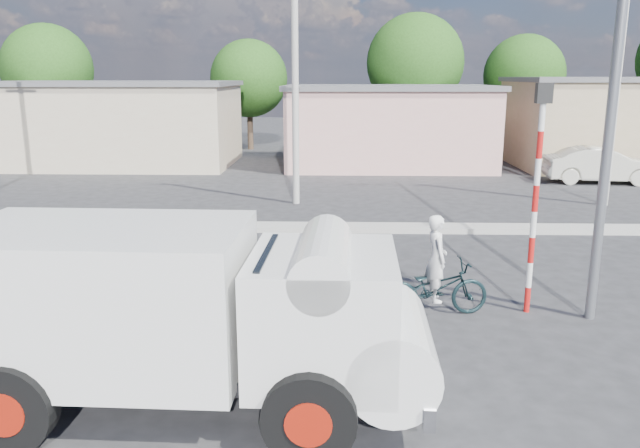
{
  "coord_description": "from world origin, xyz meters",
  "views": [
    {
      "loc": [
        -0.5,
        -10.05,
        4.48
      ],
      "look_at": [
        -0.89,
        3.31,
        1.3
      ],
      "focal_mm": 35.0,
      "sensor_mm": 36.0,
      "label": 1
    }
  ],
  "objects_px": {
    "car_cream": "(601,165)",
    "streetlight": "(609,47)",
    "bicycle": "(435,288)",
    "cyclist": "(436,273)",
    "traffic_pole": "(537,180)",
    "truck": "(195,312)"
  },
  "relations": [
    {
      "from": "bicycle",
      "to": "car_cream",
      "type": "height_order",
      "value": "car_cream"
    },
    {
      "from": "truck",
      "to": "cyclist",
      "type": "bearing_deg",
      "value": 45.51
    },
    {
      "from": "truck",
      "to": "traffic_pole",
      "type": "relative_size",
      "value": 1.45
    },
    {
      "from": "streetlight",
      "to": "car_cream",
      "type": "bearing_deg",
      "value": 67.01
    },
    {
      "from": "bicycle",
      "to": "cyclist",
      "type": "bearing_deg",
      "value": -0.0
    },
    {
      "from": "streetlight",
      "to": "truck",
      "type": "bearing_deg",
      "value": -151.64
    },
    {
      "from": "car_cream",
      "to": "truck",
      "type": "bearing_deg",
      "value": 150.92
    },
    {
      "from": "truck",
      "to": "bicycle",
      "type": "bearing_deg",
      "value": 45.51
    },
    {
      "from": "car_cream",
      "to": "traffic_pole",
      "type": "xyz_separation_m",
      "value": [
        -7.55,
        -15.28,
        1.83
      ]
    },
    {
      "from": "cyclist",
      "to": "traffic_pole",
      "type": "xyz_separation_m",
      "value": [
        1.83,
        0.22,
        1.76
      ]
    },
    {
      "from": "cyclist",
      "to": "truck",
      "type": "bearing_deg",
      "value": 125.0
    },
    {
      "from": "bicycle",
      "to": "truck",
      "type": "bearing_deg",
      "value": 125.0
    },
    {
      "from": "cyclist",
      "to": "car_cream",
      "type": "relative_size",
      "value": 0.36
    },
    {
      "from": "cyclist",
      "to": "traffic_pole",
      "type": "relative_size",
      "value": 0.38
    },
    {
      "from": "cyclist",
      "to": "streetlight",
      "type": "bearing_deg",
      "value": -100.51
    },
    {
      "from": "traffic_pole",
      "to": "cyclist",
      "type": "bearing_deg",
      "value": -173.2
    },
    {
      "from": "car_cream",
      "to": "streetlight",
      "type": "bearing_deg",
      "value": 162.45
    },
    {
      "from": "bicycle",
      "to": "streetlight",
      "type": "xyz_separation_m",
      "value": [
        2.77,
        -0.08,
        4.42
      ]
    },
    {
      "from": "car_cream",
      "to": "traffic_pole",
      "type": "relative_size",
      "value": 1.07
    },
    {
      "from": "bicycle",
      "to": "streetlight",
      "type": "bearing_deg",
      "value": -100.51
    },
    {
      "from": "cyclist",
      "to": "traffic_pole",
      "type": "height_order",
      "value": "traffic_pole"
    },
    {
      "from": "car_cream",
      "to": "streetlight",
      "type": "height_order",
      "value": "streetlight"
    }
  ]
}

